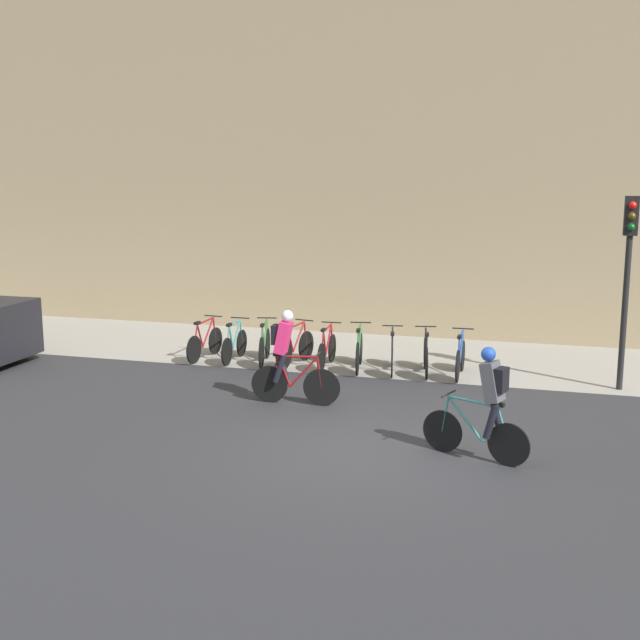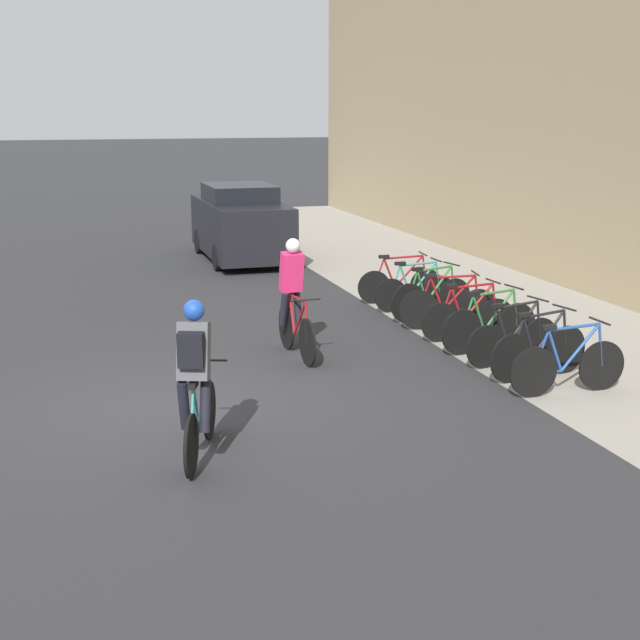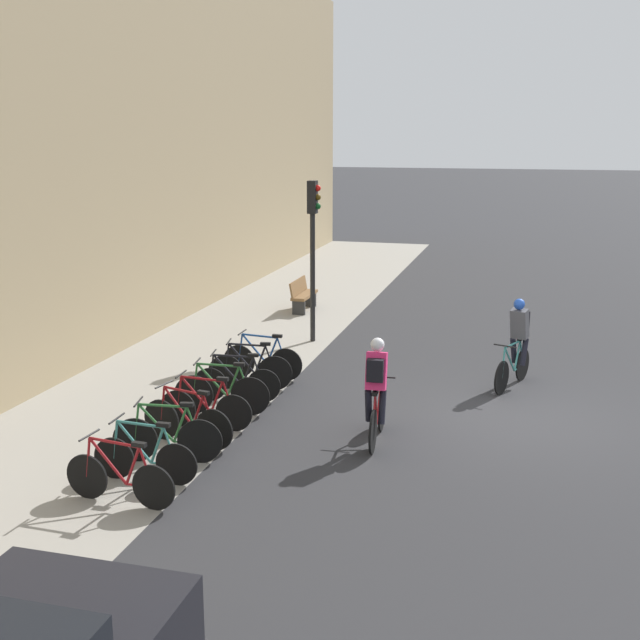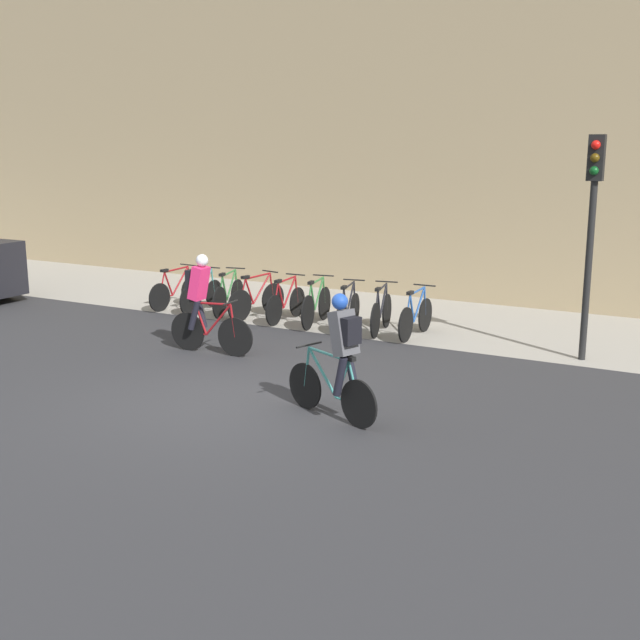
% 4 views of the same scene
% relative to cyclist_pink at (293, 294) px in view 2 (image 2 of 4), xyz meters
% --- Properties ---
extents(ground, '(200.00, 200.00, 0.00)m').
position_rel_cyclist_pink_xyz_m(ground, '(1.94, -2.19, -0.95)').
color(ground, '#2B2B2D').
extents(kerb_strip, '(44.00, 4.50, 0.01)m').
position_rel_cyclist_pink_xyz_m(kerb_strip, '(1.94, 4.56, -0.94)').
color(kerb_strip, gray).
rests_on(kerb_strip, ground).
extents(cyclist_pink, '(1.72, 0.46, 1.79)m').
position_rel_cyclist_pink_xyz_m(cyclist_pink, '(0.00, 0.00, 0.00)').
color(cyclist_pink, black).
rests_on(cyclist_pink, ground).
extents(cyclist_grey, '(1.67, 0.69, 1.77)m').
position_rel_cyclist_pink_xyz_m(cyclist_grey, '(3.85, -2.09, -0.00)').
color(cyclist_grey, black).
rests_on(cyclist_grey, ground).
extents(parked_bike_0, '(0.46, 1.69, 0.96)m').
position_rel_cyclist_pink_xyz_m(parked_bike_0, '(-3.00, 2.95, -0.55)').
color(parked_bike_0, black).
rests_on(parked_bike_0, ground).
extents(parked_bike_1, '(0.46, 1.61, 0.95)m').
position_rel_cyclist_pink_xyz_m(parked_bike_1, '(-2.26, 2.95, -0.56)').
color(parked_bike_1, black).
rests_on(parked_bike_1, ground).
extents(parked_bike_2, '(0.51, 1.67, 0.98)m').
position_rel_cyclist_pink_xyz_m(parked_bike_2, '(-1.52, 2.95, -0.54)').
color(parked_bike_2, black).
rests_on(parked_bike_2, ground).
extents(parked_bike_3, '(0.50, 1.69, 0.98)m').
position_rel_cyclist_pink_xyz_m(parked_bike_3, '(-0.78, 2.95, -0.54)').
color(parked_bike_3, black).
rests_on(parked_bike_3, ground).
extents(parked_bike_4, '(0.46, 1.66, 0.96)m').
position_rel_cyclist_pink_xyz_m(parked_bike_4, '(-0.04, 2.95, -0.55)').
color(parked_bike_4, black).
rests_on(parked_bike_4, ground).
extents(parked_bike_5, '(0.46, 1.73, 0.99)m').
position_rel_cyclist_pink_xyz_m(parked_bike_5, '(0.70, 2.95, -0.53)').
color(parked_bike_5, black).
rests_on(parked_bike_5, ground).
extents(parked_bike_6, '(0.48, 1.64, 0.96)m').
position_rel_cyclist_pink_xyz_m(parked_bike_6, '(1.44, 2.95, -0.55)').
color(parked_bike_6, black).
rests_on(parked_bike_6, ground).
extents(parked_bike_7, '(0.48, 1.65, 0.98)m').
position_rel_cyclist_pink_xyz_m(parked_bike_7, '(2.18, 2.95, -0.54)').
color(parked_bike_7, black).
rests_on(parked_bike_7, ground).
extents(parked_bike_8, '(0.46, 1.70, 0.97)m').
position_rel_cyclist_pink_xyz_m(parked_bike_8, '(2.92, 2.95, -0.54)').
color(parked_bike_8, black).
rests_on(parked_bike_8, ground).
extents(parked_car, '(4.30, 1.84, 1.85)m').
position_rel_cyclist_pink_xyz_m(parked_car, '(-8.78, 1.03, -0.05)').
color(parked_car, black).
rests_on(parked_car, ground).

